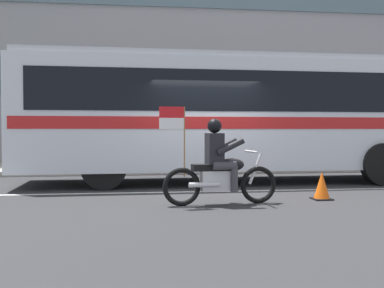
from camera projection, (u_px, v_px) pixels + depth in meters
ground_plane at (206, 188)px, 10.57m from camera, size 60.00×60.00×0.00m
sidewalk_curb at (183, 167)px, 15.62m from camera, size 28.00×3.80×0.15m
lane_center_stripe at (211, 191)px, 9.97m from camera, size 26.60×0.14×0.01m
office_building_facade at (177, 42)px, 17.74m from camera, size 28.00×0.89×9.68m
transit_bus at (245, 110)px, 11.84m from camera, size 11.61×2.89×3.22m
motorcycle_with_rider at (219, 168)px, 8.18m from camera, size 2.19×0.65×1.78m
fire_hydrant at (85, 157)px, 14.26m from camera, size 0.22×0.30×0.75m
traffic_cone at (322, 186)px, 8.81m from camera, size 0.36×0.36×0.55m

